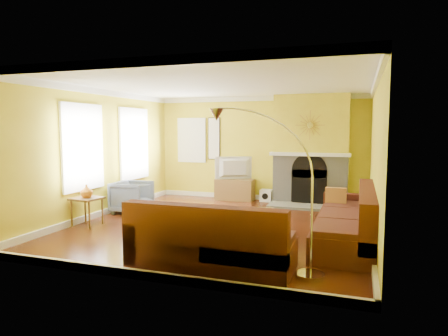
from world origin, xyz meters
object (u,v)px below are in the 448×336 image
(sectional_sofa, at_px, (270,216))
(coffee_table, at_px, (247,223))
(media_console, at_px, (235,190))
(arc_lamp, at_px, (266,192))
(armchair, at_px, (132,197))
(side_table, at_px, (87,212))

(sectional_sofa, distance_m, coffee_table, 0.69)
(media_console, bearing_deg, arc_lamp, -68.43)
(sectional_sofa, height_order, armchair, sectional_sofa)
(media_console, bearing_deg, sectional_sofa, -64.37)
(armchair, bearing_deg, coffee_table, -111.77)
(armchair, height_order, arc_lamp, arc_lamp)
(side_table, bearing_deg, coffee_table, 7.51)
(media_console, bearing_deg, side_table, -117.46)
(coffee_table, distance_m, armchair, 3.05)
(coffee_table, relative_size, arc_lamp, 0.47)
(side_table, bearing_deg, arc_lamp, -19.70)
(coffee_table, bearing_deg, arc_lamp, -67.32)
(sectional_sofa, height_order, arc_lamp, arc_lamp)
(sectional_sofa, xyz_separation_m, coffee_table, (-0.50, 0.40, -0.25))
(coffee_table, xyz_separation_m, armchair, (-2.91, 0.92, 0.16))
(media_console, distance_m, arc_lamp, 5.38)
(armchair, bearing_deg, media_console, -41.00)
(coffee_table, height_order, side_table, side_table)
(media_console, height_order, armchair, armchair)
(sectional_sofa, height_order, media_console, sectional_sofa)
(coffee_table, relative_size, armchair, 1.29)
(sectional_sofa, bearing_deg, media_console, 115.63)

